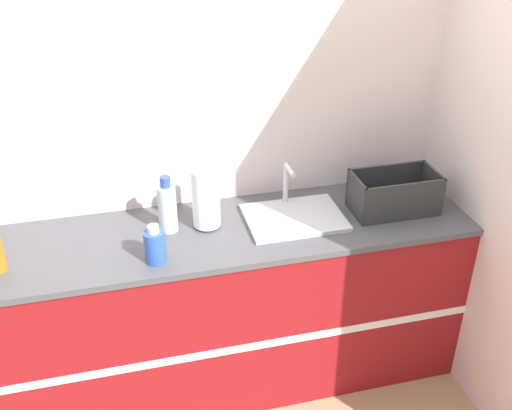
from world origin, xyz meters
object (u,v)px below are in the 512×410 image
sink (294,216)px  bottle_blue (155,246)px  dish_rack (394,196)px  bottle_clear (167,207)px  paper_towel_roll (206,198)px

sink → bottle_blue: 0.68m
sink → bottle_blue: size_ratio=2.63×
sink → bottle_blue: (-0.65, -0.18, 0.06)m
dish_rack → bottle_blue: size_ratio=2.34×
bottle_blue → bottle_clear: 0.24m
bottle_clear → bottle_blue: bearing=-109.6°
paper_towel_roll → bottle_blue: 0.34m
paper_towel_roll → bottle_blue: paper_towel_roll is taller
sink → paper_towel_roll: bearing=174.9°
paper_towel_roll → bottle_clear: paper_towel_roll is taller
sink → dish_rack: 0.48m
paper_towel_roll → dish_rack: size_ratio=0.72×
sink → bottle_clear: bearing=175.4°
paper_towel_roll → bottle_clear: (-0.17, 0.01, -0.03)m
bottle_clear → dish_rack: bearing=-4.4°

